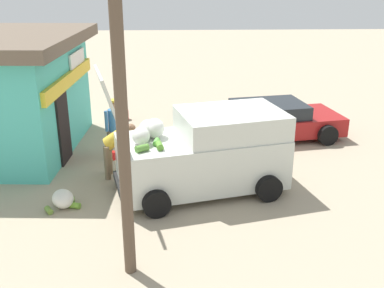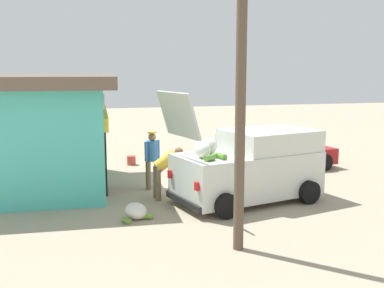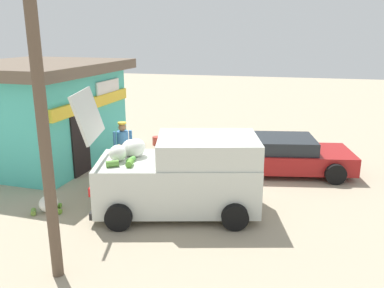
% 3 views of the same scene
% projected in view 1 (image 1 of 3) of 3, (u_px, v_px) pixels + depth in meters
% --- Properties ---
extents(ground_plane, '(60.00, 60.00, 0.00)m').
position_uv_depth(ground_plane, '(195.00, 166.00, 12.07)').
color(ground_plane, tan).
extents(delivery_van, '(2.91, 4.45, 2.97)m').
position_uv_depth(delivery_van, '(206.00, 151.00, 10.51)').
color(delivery_van, silver).
rests_on(delivery_van, ground_plane).
extents(parked_sedan, '(2.79, 4.71, 1.12)m').
position_uv_depth(parked_sedan, '(268.00, 121.00, 13.97)').
color(parked_sedan, maroon).
rests_on(parked_sedan, ground_plane).
extents(vendor_standing, '(0.47, 0.49, 1.71)m').
position_uv_depth(vendor_standing, '(115.00, 126.00, 12.17)').
color(vendor_standing, '#726047').
rests_on(vendor_standing, ground_plane).
extents(customer_bending, '(0.57, 0.82, 1.40)m').
position_uv_depth(customer_bending, '(116.00, 144.00, 11.16)').
color(customer_bending, '#726047').
rests_on(customer_bending, ground_plane).
extents(unloaded_banana_pile, '(0.77, 0.77, 0.39)m').
position_uv_depth(unloaded_banana_pile, '(63.00, 199.00, 9.92)').
color(unloaded_banana_pile, silver).
rests_on(unloaded_banana_pile, ground_plane).
extents(paint_bucket, '(0.33, 0.33, 0.33)m').
position_uv_depth(paint_bucket, '(124.00, 115.00, 15.83)').
color(paint_bucket, '#BF3F33').
rests_on(paint_bucket, ground_plane).
extents(utility_pole, '(0.20, 0.20, 5.05)m').
position_uv_depth(utility_pole, '(123.00, 135.00, 6.95)').
color(utility_pole, brown).
rests_on(utility_pole, ground_plane).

